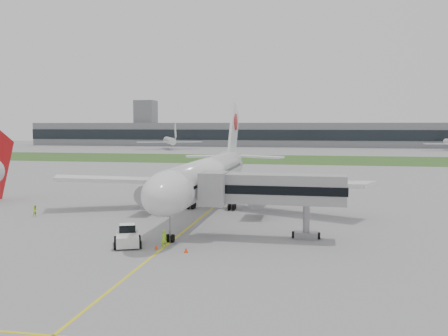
% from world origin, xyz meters
% --- Properties ---
extents(ground, '(600.00, 600.00, 0.00)m').
position_xyz_m(ground, '(0.00, 0.00, 0.00)').
color(ground, gray).
rests_on(ground, ground).
extents(apron_markings, '(70.00, 70.00, 0.04)m').
position_xyz_m(apron_markings, '(0.00, -5.00, 0.00)').
color(apron_markings, yellow).
rests_on(apron_markings, ground).
extents(grass_strip, '(600.00, 50.00, 0.02)m').
position_xyz_m(grass_strip, '(0.00, 120.00, 0.01)').
color(grass_strip, '#2B5520').
rests_on(grass_strip, ground).
extents(terminal_building, '(320.00, 22.30, 14.00)m').
position_xyz_m(terminal_building, '(0.00, 229.87, 7.00)').
color(terminal_building, gray).
rests_on(terminal_building, ground).
extents(control_tower, '(12.00, 12.00, 56.00)m').
position_xyz_m(control_tower, '(-90.00, 232.00, 0.00)').
color(control_tower, gray).
rests_on(control_tower, ground).
extents(airliner, '(48.13, 53.95, 17.88)m').
position_xyz_m(airliner, '(0.00, 4.87, 5.66)').
color(airliner, silver).
rests_on(airliner, ground).
extents(pushback_tug, '(4.03, 4.81, 2.16)m').
position_xyz_m(pushback_tug, '(-4.12, -17.22, 1.00)').
color(pushback_tug, silver).
rests_on(pushback_tug, ground).
extents(jet_bridge, '(16.46, 4.69, 7.61)m').
position_xyz_m(jet_bridge, '(10.46, -11.01, 5.63)').
color(jet_bridge, gray).
rests_on(jet_bridge, ground).
extents(safety_cone_left, '(0.38, 0.38, 0.52)m').
position_xyz_m(safety_cone_left, '(-0.50, -18.39, 0.26)').
color(safety_cone_left, '#FF3F0D').
rests_on(safety_cone_left, ground).
extents(safety_cone_right, '(0.43, 0.43, 0.59)m').
position_xyz_m(safety_cone_right, '(2.91, -19.09, 0.30)').
color(safety_cone_right, '#FF3F0D').
rests_on(safety_cone_right, ground).
extents(ground_crew_near, '(0.83, 0.82, 1.93)m').
position_xyz_m(ground_crew_near, '(0.10, -17.62, 0.97)').
color(ground_crew_near, '#9ADE25').
rests_on(ground_crew_near, ground).
extents(ground_crew_far, '(0.95, 1.02, 1.66)m').
position_xyz_m(ground_crew_far, '(-23.30, -3.53, 0.83)').
color(ground_crew_far, '#D0FF2A').
rests_on(ground_crew_far, ground).
extents(distant_aircraft_left, '(43.15, 41.03, 13.03)m').
position_xyz_m(distant_aircraft_left, '(-60.73, 185.79, 0.00)').
color(distant_aircraft_left, silver).
rests_on(distant_aircraft_left, ground).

